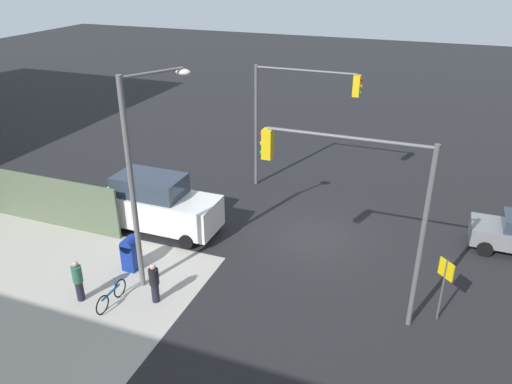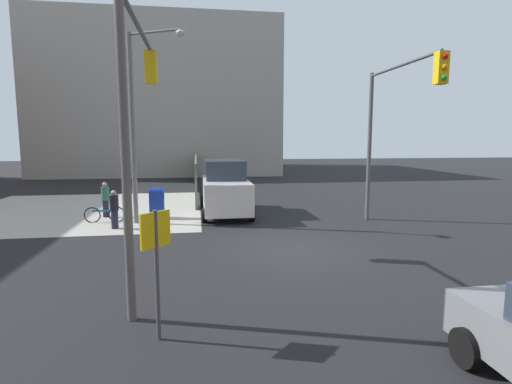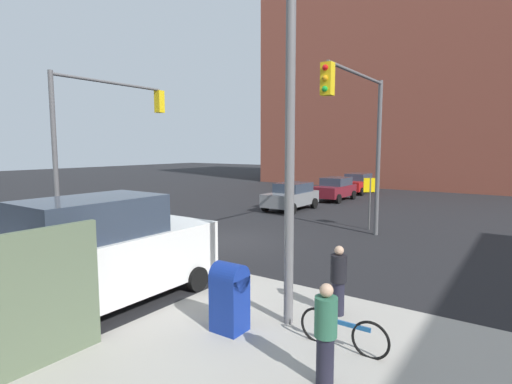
{
  "view_description": "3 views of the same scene",
  "coord_description": "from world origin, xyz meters",
  "px_view_note": "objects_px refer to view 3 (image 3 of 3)",
  "views": [
    {
      "loc": [
        -4.44,
        18.93,
        11.38
      ],
      "look_at": [
        2.43,
        0.95,
        2.24
      ],
      "focal_mm": 35.0,
      "sensor_mm": 36.0,
      "label": 1
    },
    {
      "loc": [
        -12.46,
        3.15,
        3.63
      ],
      "look_at": [
        2.02,
        0.99,
        1.69
      ],
      "focal_mm": 28.0,
      "sensor_mm": 36.0,
      "label": 2
    },
    {
      "loc": [
        12.31,
        9.91,
        3.74
      ],
      "look_at": [
        1.67,
        2.5,
        2.29
      ],
      "focal_mm": 28.0,
      "sensor_mm": 36.0,
      "label": 3
    }
  ],
  "objects_px": {
    "traffic_signal_se_corner": "(103,126)",
    "mailbox_blue": "(230,295)",
    "hatchback_red": "(357,183)",
    "bicycle_leaning_on_fence": "(343,332)",
    "street_lamp_corner": "(281,101)",
    "hatchback_gray": "(291,196)",
    "van_white_delivery": "(106,253)",
    "pedestrian_crossing": "(326,333)",
    "hatchback_maroon": "(335,189)",
    "pedestrian_waiting": "(338,280)",
    "traffic_signal_nw_corner": "(361,124)"
  },
  "relations": [
    {
      "from": "hatchback_red",
      "to": "pedestrian_waiting",
      "type": "height_order",
      "value": "hatchback_red"
    },
    {
      "from": "street_lamp_corner",
      "to": "hatchback_gray",
      "type": "relative_size",
      "value": 1.99
    },
    {
      "from": "pedestrian_waiting",
      "to": "van_white_delivery",
      "type": "bearing_deg",
      "value": -149.04
    },
    {
      "from": "street_lamp_corner",
      "to": "mailbox_blue",
      "type": "xyz_separation_m",
      "value": [
        1.17,
        -0.47,
        -3.94
      ]
    },
    {
      "from": "traffic_signal_nw_corner",
      "to": "hatchback_gray",
      "type": "relative_size",
      "value": 1.62
    },
    {
      "from": "street_lamp_corner",
      "to": "hatchback_red",
      "type": "height_order",
      "value": "street_lamp_corner"
    },
    {
      "from": "hatchback_red",
      "to": "bicycle_leaning_on_fence",
      "type": "xyz_separation_m",
      "value": [
        24.78,
        9.07,
        -0.5
      ]
    },
    {
      "from": "traffic_signal_se_corner",
      "to": "van_white_delivery",
      "type": "relative_size",
      "value": 1.2
    },
    {
      "from": "traffic_signal_nw_corner",
      "to": "pedestrian_crossing",
      "type": "height_order",
      "value": "traffic_signal_nw_corner"
    },
    {
      "from": "traffic_signal_se_corner",
      "to": "mailbox_blue",
      "type": "xyz_separation_m",
      "value": [
        3.76,
        9.5,
        -3.86
      ]
    },
    {
      "from": "bicycle_leaning_on_fence",
      "to": "street_lamp_corner",
      "type": "bearing_deg",
      "value": -108.37
    },
    {
      "from": "traffic_signal_nw_corner",
      "to": "pedestrian_crossing",
      "type": "distance_m",
      "value": 10.35
    },
    {
      "from": "hatchback_maroon",
      "to": "bicycle_leaning_on_fence",
      "type": "distance_m",
      "value": 21.52
    },
    {
      "from": "pedestrian_crossing",
      "to": "traffic_signal_nw_corner",
      "type": "bearing_deg",
      "value": -31.09
    },
    {
      "from": "hatchback_maroon",
      "to": "bicycle_leaning_on_fence",
      "type": "relative_size",
      "value": 2.25
    },
    {
      "from": "traffic_signal_se_corner",
      "to": "hatchback_red",
      "type": "height_order",
      "value": "traffic_signal_se_corner"
    },
    {
      "from": "traffic_signal_nw_corner",
      "to": "traffic_signal_se_corner",
      "type": "bearing_deg",
      "value": -61.79
    },
    {
      "from": "mailbox_blue",
      "to": "pedestrian_crossing",
      "type": "distance_m",
      "value": 2.48
    },
    {
      "from": "van_white_delivery",
      "to": "pedestrian_waiting",
      "type": "xyz_separation_m",
      "value": [
        -2.62,
        4.7,
        -0.46
      ]
    },
    {
      "from": "pedestrian_waiting",
      "to": "hatchback_maroon",
      "type": "bearing_deg",
      "value": 115.75
    },
    {
      "from": "street_lamp_corner",
      "to": "bicycle_leaning_on_fence",
      "type": "bearing_deg",
      "value": 71.63
    },
    {
      "from": "mailbox_blue",
      "to": "hatchback_maroon",
      "type": "bearing_deg",
      "value": -161.93
    },
    {
      "from": "traffic_signal_nw_corner",
      "to": "bicycle_leaning_on_fence",
      "type": "height_order",
      "value": "traffic_signal_nw_corner"
    },
    {
      "from": "street_lamp_corner",
      "to": "pedestrian_crossing",
      "type": "height_order",
      "value": "street_lamp_corner"
    },
    {
      "from": "van_white_delivery",
      "to": "mailbox_blue",
      "type": "bearing_deg",
      "value": 101.03
    },
    {
      "from": "hatchback_maroon",
      "to": "pedestrian_waiting",
      "type": "bearing_deg",
      "value": 23.96
    },
    {
      "from": "mailbox_blue",
      "to": "pedestrian_crossing",
      "type": "height_order",
      "value": "pedestrian_crossing"
    },
    {
      "from": "mailbox_blue",
      "to": "bicycle_leaning_on_fence",
      "type": "height_order",
      "value": "mailbox_blue"
    },
    {
      "from": "street_lamp_corner",
      "to": "van_white_delivery",
      "type": "bearing_deg",
      "value": -63.94
    },
    {
      "from": "hatchback_gray",
      "to": "mailbox_blue",
      "type": "bearing_deg",
      "value": 25.4
    },
    {
      "from": "pedestrian_crossing",
      "to": "hatchback_maroon",
      "type": "bearing_deg",
      "value": -25.23
    },
    {
      "from": "mailbox_blue",
      "to": "hatchback_red",
      "type": "relative_size",
      "value": 0.36
    },
    {
      "from": "hatchback_red",
      "to": "hatchback_gray",
      "type": "bearing_deg",
      "value": -0.49
    },
    {
      "from": "pedestrian_waiting",
      "to": "bicycle_leaning_on_fence",
      "type": "height_order",
      "value": "pedestrian_waiting"
    },
    {
      "from": "street_lamp_corner",
      "to": "van_white_delivery",
      "type": "xyz_separation_m",
      "value": [
        1.8,
        -3.67,
        -3.42
      ]
    },
    {
      "from": "van_white_delivery",
      "to": "bicycle_leaning_on_fence",
      "type": "relative_size",
      "value": 3.09
    },
    {
      "from": "hatchback_gray",
      "to": "street_lamp_corner",
      "type": "bearing_deg",
      "value": 28.86
    },
    {
      "from": "hatchback_maroon",
      "to": "pedestrian_waiting",
      "type": "xyz_separation_m",
      "value": [
        18.23,
        8.1,
        -0.02
      ]
    },
    {
      "from": "hatchback_maroon",
      "to": "hatchback_gray",
      "type": "xyz_separation_m",
      "value": [
        5.55,
        -0.37,
        0.0
      ]
    },
    {
      "from": "traffic_signal_se_corner",
      "to": "mailbox_blue",
      "type": "distance_m",
      "value": 10.92
    },
    {
      "from": "van_white_delivery",
      "to": "pedestrian_crossing",
      "type": "xyz_separation_m",
      "value": [
        -0.02,
        5.6,
        -0.42
      ]
    },
    {
      "from": "traffic_signal_se_corner",
      "to": "bicycle_leaning_on_fence",
      "type": "height_order",
      "value": "traffic_signal_se_corner"
    },
    {
      "from": "traffic_signal_nw_corner",
      "to": "hatchback_maroon",
      "type": "height_order",
      "value": "traffic_signal_nw_corner"
    },
    {
      "from": "hatchback_red",
      "to": "pedestrian_crossing",
      "type": "xyz_separation_m",
      "value": [
        25.98,
        9.28,
        0.02
      ]
    },
    {
      "from": "pedestrian_crossing",
      "to": "street_lamp_corner",
      "type": "bearing_deg",
      "value": -1.21
    },
    {
      "from": "hatchback_red",
      "to": "bicycle_leaning_on_fence",
      "type": "height_order",
      "value": "hatchback_red"
    },
    {
      "from": "mailbox_blue",
      "to": "hatchback_red",
      "type": "xyz_separation_m",
      "value": [
        -25.38,
        -6.88,
        0.08
      ]
    },
    {
      "from": "hatchback_gray",
      "to": "pedestrian_waiting",
      "type": "distance_m",
      "value": 15.24
    },
    {
      "from": "hatchback_red",
      "to": "bicycle_leaning_on_fence",
      "type": "relative_size",
      "value": 2.24
    },
    {
      "from": "hatchback_red",
      "to": "mailbox_blue",
      "type": "bearing_deg",
      "value": 15.16
    }
  ]
}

